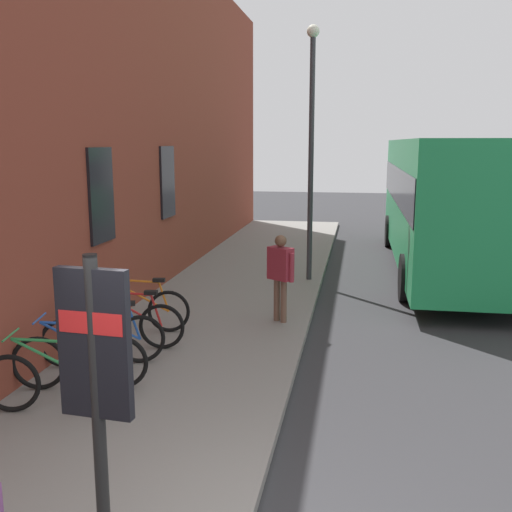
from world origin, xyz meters
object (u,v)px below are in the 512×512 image
at_px(bicycle_mid_rack, 129,324).
at_px(street_lamp, 311,135).
at_px(bicycle_under_window, 56,381).
at_px(city_bus, 446,196).
at_px(transit_info_sign, 96,364).
at_px(bicycle_by_door, 138,309).
at_px(bicycle_leaning_wall, 80,361).
at_px(bicycle_nearest_sign, 103,339).
at_px(pedestrian_crossing_street, 280,269).

height_order(bicycle_mid_rack, street_lamp, street_lamp).
relative_size(bicycle_under_window, city_bus, 0.17).
height_order(bicycle_under_window, transit_info_sign, transit_info_sign).
bearing_deg(street_lamp, bicycle_under_window, 162.56).
bearing_deg(bicycle_by_door, bicycle_leaning_wall, -176.74).
distance_m(bicycle_leaning_wall, street_lamp, 7.79).
bearing_deg(bicycle_mid_rack, city_bus, -37.26).
distance_m(bicycle_by_door, transit_info_sign, 5.80).
relative_size(bicycle_leaning_wall, transit_info_sign, 0.73).
height_order(bicycle_leaning_wall, street_lamp, street_lamp).
height_order(bicycle_by_door, street_lamp, street_lamp).
relative_size(city_bus, street_lamp, 1.85).
bearing_deg(bicycle_mid_rack, bicycle_leaning_wall, 179.37).
height_order(bicycle_leaning_wall, bicycle_by_door, same).
xyz_separation_m(bicycle_under_window, bicycle_nearest_sign, (1.52, 0.08, 0.00)).
bearing_deg(bicycle_under_window, bicycle_leaning_wall, 1.42).
xyz_separation_m(bicycle_by_door, city_bus, (6.63, -5.80, 1.41)).
bearing_deg(city_bus, bicycle_by_door, 138.81).
bearing_deg(bicycle_leaning_wall, bicycle_under_window, -178.58).
distance_m(bicycle_leaning_wall, transit_info_sign, 3.62).
distance_m(bicycle_leaning_wall, bicycle_by_door, 2.40).
distance_m(bicycle_under_window, transit_info_sign, 3.09).
bearing_deg(transit_info_sign, city_bus, -18.43).
height_order(bicycle_nearest_sign, street_lamp, street_lamp).
bearing_deg(bicycle_leaning_wall, bicycle_mid_rack, -0.63).
xyz_separation_m(city_bus, pedestrian_crossing_street, (-5.63, 3.52, -0.84)).
bearing_deg(bicycle_leaning_wall, street_lamp, -19.14).
height_order(bicycle_mid_rack, transit_info_sign, transit_info_sign).
distance_m(bicycle_under_window, bicycle_mid_rack, 2.26).
height_order(city_bus, pedestrian_crossing_street, city_bus).
relative_size(bicycle_nearest_sign, bicycle_by_door, 0.96).
bearing_deg(bicycle_by_door, bicycle_nearest_sign, -177.38).
xyz_separation_m(transit_info_sign, street_lamp, (9.80, -0.70, 1.73)).
bearing_deg(pedestrian_crossing_street, bicycle_by_door, 113.61).
height_order(transit_info_sign, pedestrian_crossing_street, transit_info_sign).
distance_m(bicycle_nearest_sign, bicycle_mid_rack, 0.75).
bearing_deg(bicycle_nearest_sign, bicycle_leaning_wall, -175.60).
relative_size(bicycle_under_window, transit_info_sign, 0.73).
xyz_separation_m(bicycle_under_window, bicycle_leaning_wall, (0.66, 0.02, 0.00)).
distance_m(bicycle_mid_rack, city_bus, 9.44).
bearing_deg(bicycle_leaning_wall, city_bus, -32.12).
height_order(bicycle_under_window, bicycle_by_door, same).
bearing_deg(bicycle_mid_rack, bicycle_by_door, 10.94).
xyz_separation_m(bicycle_nearest_sign, bicycle_mid_rack, (0.75, -0.08, 0.00)).
bearing_deg(bicycle_nearest_sign, transit_info_sign, -155.70).
height_order(bicycle_by_door, transit_info_sign, transit_info_sign).
distance_m(transit_info_sign, city_bus, 12.66).
relative_size(bicycle_nearest_sign, transit_info_sign, 0.70).
relative_size(transit_info_sign, pedestrian_crossing_street, 1.53).
xyz_separation_m(bicycle_mid_rack, pedestrian_crossing_street, (1.79, -2.13, 0.57)).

